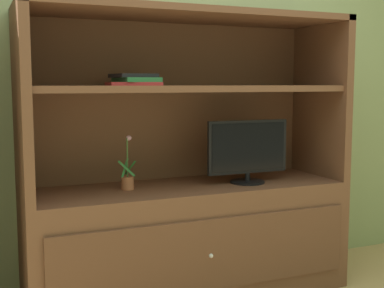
# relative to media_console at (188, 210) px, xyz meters

# --- Properties ---
(painted_rear_wall) EXTENTS (6.00, 0.10, 2.80)m
(painted_rear_wall) POSITION_rel_media_console_xyz_m (0.00, 0.34, 0.89)
(painted_rear_wall) COLOR #8C9E6B
(painted_rear_wall) RESTS_ON ground_plane
(media_console) EXTENTS (1.90, 0.62, 1.66)m
(media_console) POSITION_rel_media_console_xyz_m (0.00, 0.00, 0.00)
(media_console) COLOR brown
(media_console) RESTS_ON ground_plane
(tv_monitor) EXTENTS (0.52, 0.21, 0.38)m
(tv_monitor) POSITION_rel_media_console_xyz_m (0.36, -0.08, 0.35)
(tv_monitor) COLOR black
(tv_monitor) RESTS_ON media_console
(potted_plant) EXTENTS (0.09, 0.13, 0.31)m
(potted_plant) POSITION_rel_media_console_xyz_m (-0.36, 0.01, 0.21)
(potted_plant) COLOR #B26642
(potted_plant) RESTS_ON media_console
(magazine_stack) EXTENTS (0.31, 0.34, 0.06)m
(magazine_stack) POSITION_rel_media_console_xyz_m (-0.32, 0.00, 0.77)
(magazine_stack) COLOR red
(magazine_stack) RESTS_ON media_console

